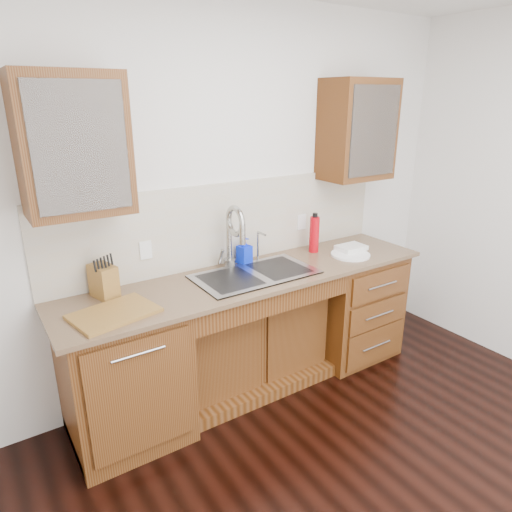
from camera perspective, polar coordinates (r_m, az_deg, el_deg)
wall_back at (r=3.33m, az=-3.80°, el=6.79°), size 4.00×0.10×2.70m
base_cabinet_left at (r=3.03m, az=-16.14°, el=-14.08°), size 0.70×0.62×0.88m
base_cabinet_center at (r=3.47m, az=-1.19°, el=-10.37°), size 1.20×0.44×0.70m
base_cabinet_right at (r=3.90m, az=11.48°, el=-5.78°), size 0.70×0.62×0.88m
countertop at (r=3.15m, az=-0.25°, el=-2.53°), size 2.70×0.65×0.03m
backsplash at (r=3.31m, az=-3.22°, el=4.16°), size 2.70×0.02×0.59m
sink at (r=3.17m, az=-0.10°, el=-3.79°), size 0.84×0.46×0.19m
faucet at (r=3.22m, az=-3.38°, el=1.96°), size 0.04×0.04×0.40m
filter_tap at (r=3.38m, az=0.23°, el=1.40°), size 0.02×0.02×0.24m
upper_cabinet_left at (r=2.68m, az=-21.96°, el=12.75°), size 0.55×0.34×0.75m
upper_cabinet_right at (r=3.72m, az=12.53°, el=15.12°), size 0.55×0.34×0.75m
outlet_left at (r=3.07m, az=-13.63°, el=0.72°), size 0.08×0.01×0.12m
outlet_right at (r=3.68m, az=5.71°, el=4.27°), size 0.08×0.01×0.12m
soap_bottle at (r=3.32m, az=-1.46°, el=0.71°), size 0.11×0.11×0.20m
water_bottle at (r=3.59m, az=7.29°, el=2.69°), size 0.09×0.09×0.28m
plate at (r=3.58m, az=11.72°, el=0.17°), size 0.33×0.33×0.02m
dish_towel at (r=3.67m, az=11.80°, el=1.03°), size 0.22×0.16×0.04m
knife_block at (r=2.92m, az=-18.50°, el=-3.01°), size 0.15×0.20×0.20m
cutting_board at (r=2.69m, az=-17.31°, el=-6.86°), size 0.51×0.40×0.02m
cup_left_a at (r=2.66m, az=-24.63°, el=11.25°), size 0.16×0.16×0.10m
cup_left_b at (r=2.71m, az=-19.11°, el=12.10°), size 0.14×0.14×0.10m
cup_right_a at (r=3.66m, az=11.41°, el=14.29°), size 0.16×0.16×0.09m
cup_right_b at (r=3.78m, az=13.32°, el=14.34°), size 0.14×0.14×0.10m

